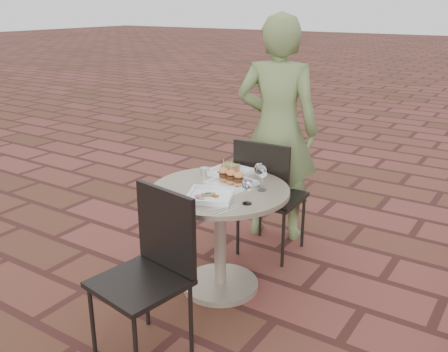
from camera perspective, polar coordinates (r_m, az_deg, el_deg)
The scene contains 13 objects.
ground at distance 3.71m, azimuth 3.04°, elevation -10.97°, with size 60.00×60.00×0.00m, color brown.
cafe_table at distance 3.31m, azimuth -0.44°, elevation -5.40°, with size 0.90×0.90×0.73m.
chair_far at distance 3.73m, azimuth 4.91°, elevation -1.50°, with size 0.46×0.46×0.93m.
chair_near at distance 2.76m, azimuth -8.21°, elevation -9.51°, with size 0.50×0.50×0.93m.
diner at distance 4.01m, azimuth 6.09°, elevation 5.22°, with size 0.66×0.43×1.81m, color #5F733F.
plate_salmon at distance 3.48m, azimuth 0.71°, elevation 0.56°, with size 0.28×0.28×0.07m.
plate_sliders at distance 3.26m, azimuth 0.82°, elevation -0.49°, with size 0.30×0.30×0.17m.
plate_tuna at distance 3.06m, azimuth -1.59°, elevation -2.24°, with size 0.36×0.36×0.03m.
wine_glass_right at distance 2.94m, azimuth 2.69°, elevation -1.11°, with size 0.07×0.07×0.16m.
wine_glass_mid at distance 3.21m, azimuth 4.06°, elevation 0.68°, with size 0.07×0.07×0.16m.
wine_glass_far at distance 3.16m, azimuth 4.41°, elevation 0.48°, with size 0.07×0.07×0.17m.
steel_ramekin at distance 3.48m, azimuth -2.24°, elevation 0.56°, with size 0.06×0.06×0.05m, color silver.
cutlery_set at distance 2.90m, azimuth 0.36°, elevation -3.80°, with size 0.10×0.21×0.00m, color silver, non-canonical shape.
Camera 1 is at (1.59, -2.79, 1.87)m, focal length 40.00 mm.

